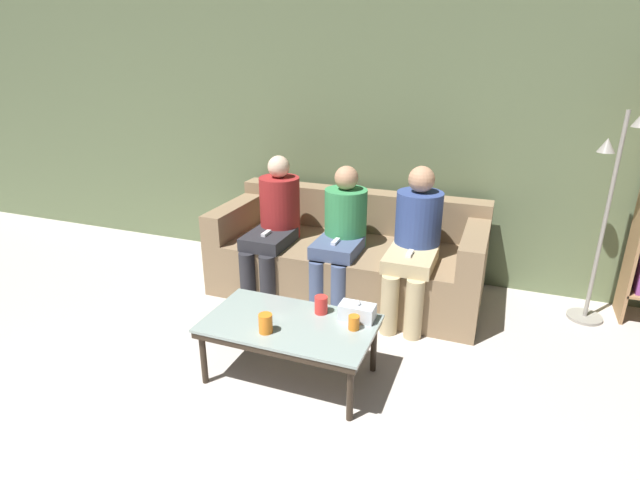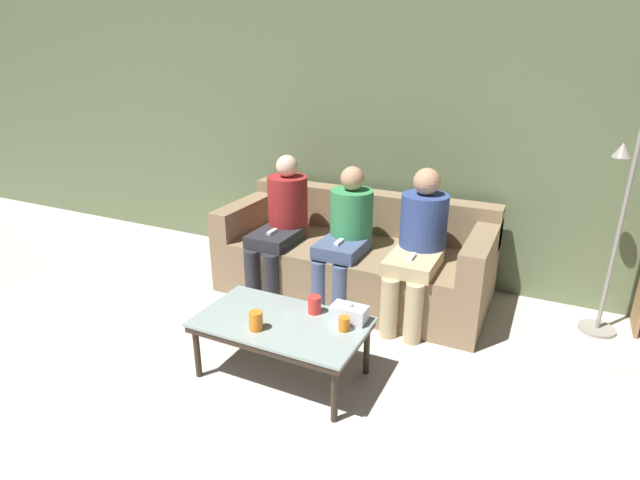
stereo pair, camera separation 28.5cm
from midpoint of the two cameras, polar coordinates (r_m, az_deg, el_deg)
wall_back at (r=4.52m, az=8.94°, el=12.12°), size 12.00×0.06×2.60m
couch at (r=4.27m, az=5.92°, el=-2.15°), size 2.23×0.97×0.81m
coffee_table at (r=3.15m, az=-1.81°, el=-9.89°), size 1.06×0.60×0.40m
cup_near_left at (r=3.02m, az=-4.64°, el=-9.25°), size 0.08×0.08×0.12m
cup_near_right at (r=3.20m, az=1.94°, el=-7.45°), size 0.08×0.08×0.11m
cup_far_center at (r=3.03m, az=5.50°, el=-9.57°), size 0.07×0.07×0.09m
tissue_box at (r=3.13m, az=6.01°, el=-8.36°), size 0.22×0.12×0.13m
standing_lamp at (r=4.07m, az=33.47°, el=3.35°), size 0.31×0.26×1.60m
seated_person_left_end at (r=4.21m, az=-2.46°, el=2.27°), size 0.34×0.69×1.16m
seated_person_mid_left at (r=3.99m, az=5.08°, el=0.90°), size 0.34×0.65×1.12m
seated_person_mid_right at (r=3.82m, az=13.32°, el=-0.17°), size 0.35×0.71×1.17m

